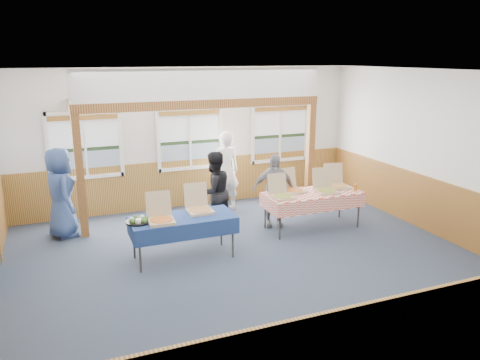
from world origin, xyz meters
The scene contains 28 objects.
floor centered at (0.00, 0.00, 0.00)m, with size 8.00×8.00×0.00m, color #2C3948.
ceiling centered at (0.00, 0.00, 3.20)m, with size 8.00×8.00×0.00m, color white.
wall_back centered at (0.00, 3.50, 1.60)m, with size 8.00×8.00×0.00m, color silver.
wall_front centered at (0.00, -3.50, 1.60)m, with size 8.00×8.00×0.00m, color silver.
wall_right centered at (4.00, 0.00, 1.60)m, with size 8.00×8.00×0.00m, color silver.
wainscot_back centered at (0.00, 3.48, 0.55)m, with size 7.98×0.05×1.10m, color brown.
wainscot_front centered at (0.00, -3.48, 0.55)m, with size 7.98×0.05×1.10m, color brown.
wainscot_right centered at (3.98, 0.00, 0.55)m, with size 0.05×6.98×1.10m, color brown.
window_left centered at (-2.30, 3.46, 1.68)m, with size 1.56×0.10×1.46m.
window_mid centered at (0.00, 3.46, 1.68)m, with size 1.56×0.10×1.46m.
window_right centered at (2.30, 3.46, 1.68)m, with size 1.56×0.10×1.46m.
post_left centered at (-2.50, 2.30, 1.20)m, with size 0.15×0.15×2.40m, color #5E2C15.
post_right centered at (2.50, 2.30, 1.20)m, with size 0.15×0.15×2.40m, color #5E2C15.
cross_beam centered at (0.00, 2.30, 2.49)m, with size 5.15×0.18×0.18m, color #5E2C15.
table_left centered at (-0.96, 0.59, 0.70)m, with size 1.86×0.97×0.76m.
table_right centered at (1.88, 1.07, 0.70)m, with size 2.15×1.67×0.76m.
pizza_box_a centered at (-1.36, 0.49, 0.83)m, with size 0.45×0.54×0.46m.
pizza_box_b centered at (-0.61, 0.76, 0.83)m, with size 0.43×0.52×0.47m.
pizza_box_c centered at (1.13, 0.97, 0.82)m, with size 0.41×0.50×0.44m.
pizza_box_d centered at (1.52, 1.26, 0.82)m, with size 0.48×0.56×0.45m.
pizza_box_e centered at (2.13, 0.99, 0.83)m, with size 0.48×0.56×0.46m.
pizza_box_f centered at (2.53, 1.21, 0.83)m, with size 0.51×0.59×0.47m.
veggie_tray centered at (-1.71, 0.59, 0.79)m, with size 0.43×0.43×0.10m.
drink_glass centered at (2.73, 0.82, 0.83)m, with size 0.07×0.07×0.15m, color #9D5D1A.
woman_white centered at (0.62, 2.82, 0.91)m, with size 0.67×0.44×1.83m, color white.
woman_black centered at (-0.03, 1.67, 0.81)m, with size 0.79×0.62×1.63m, color black.
man_blue centered at (-2.88, 2.47, 0.88)m, with size 0.86×0.56×1.77m, color #37508A.
person_grey centered at (1.20, 1.49, 0.76)m, with size 0.89×0.37×1.52m, color gray.
Camera 1 is at (-2.84, -6.83, 3.43)m, focal length 35.00 mm.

